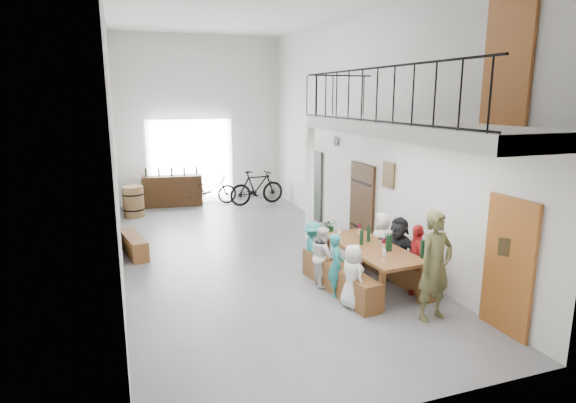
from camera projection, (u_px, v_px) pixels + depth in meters
name	position (u px, v px, depth m)	size (l,w,h in m)	color
floor	(249.00, 254.00, 11.04)	(12.00, 12.00, 0.00)	#5F5F61
room_walls	(247.00, 96.00, 10.28)	(12.00, 12.00, 12.00)	silver
gateway_portal	(191.00, 162.00, 16.07)	(2.80, 0.08, 2.80)	white
right_wall_decor	(399.00, 186.00, 9.84)	(0.07, 8.28, 5.07)	brown
balcony	(407.00, 131.00, 8.18)	(1.52, 5.62, 4.00)	white
tasting_table	(371.00, 251.00, 9.01)	(1.08, 2.39, 0.79)	brown
bench_inner	(339.00, 278.00, 8.85)	(0.36, 2.26, 0.52)	brown
bench_wall	(399.00, 271.00, 9.30)	(0.27, 2.06, 0.47)	brown
tableware	(373.00, 239.00, 8.98)	(0.63, 1.73, 0.35)	black
side_bench	(133.00, 244.00, 11.00)	(0.35, 1.58, 0.45)	brown
oak_barrel	(133.00, 202.00, 14.36)	(0.63, 0.63, 0.92)	brown
serving_counter	(173.00, 191.00, 15.78)	(1.90, 0.53, 1.01)	#3A240E
counter_bottles	(172.00, 172.00, 15.63)	(1.67, 0.16, 0.28)	black
guest_left_a	(353.00, 276.00, 8.15)	(0.54, 0.35, 1.11)	white
guest_left_b	(336.00, 265.00, 8.64)	(0.42, 0.28, 1.16)	teal
guest_left_c	(323.00, 256.00, 9.13)	(0.56, 0.44, 1.15)	white
guest_left_d	(313.00, 248.00, 9.66)	(0.71, 0.41, 1.09)	teal
guest_right_a	(416.00, 259.00, 8.75)	(0.76, 0.31, 1.29)	#B11E1E
guest_right_b	(398.00, 250.00, 9.24)	(1.21, 0.38, 1.30)	black
guest_right_c	(382.00, 242.00, 9.83)	(0.61, 0.40, 1.25)	white
host_standing	(435.00, 266.00, 7.65)	(0.65, 0.43, 1.79)	brown
potted_plant	(330.00, 226.00, 12.65)	(0.37, 0.32, 0.41)	#175015
bicycle_near	(208.00, 190.00, 15.95)	(0.66, 1.88, 0.99)	black
bicycle_far	(257.00, 188.00, 15.96)	(0.54, 1.90, 1.14)	black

